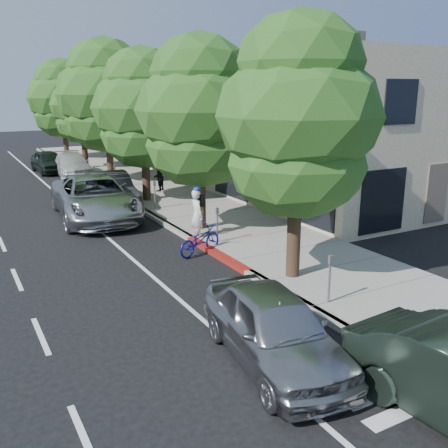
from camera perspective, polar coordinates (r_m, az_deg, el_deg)
ground at (r=16.03m, az=0.91°, el=-4.69°), size 120.00×120.00×0.00m
sidewalk at (r=23.86m, az=-3.93°, el=2.11°), size 4.60×56.00×0.15m
curb at (r=23.00m, az=-9.12°, el=1.46°), size 0.30×56.00×0.15m
curb_red_segment at (r=16.83m, az=-0.80°, el=-3.44°), size 0.32×4.00×0.15m
storefront_building at (r=35.53m, az=-0.22°, el=12.00°), size 10.00×36.00×7.00m
street_tree_0 at (r=13.94m, az=8.48°, el=11.67°), size 4.59×4.59×7.50m
street_tree_1 at (r=19.06m, az=-2.80°, el=12.53°), size 4.85×4.85×7.51m
street_tree_2 at (r=24.57m, az=-9.20°, el=12.81°), size 4.93×4.93×7.46m
street_tree_3 at (r=30.26m, az=-13.30°, el=13.99°), size 5.70×5.70×8.37m
street_tree_4 at (r=36.07m, az=-15.97°, el=12.83°), size 4.24×4.24×7.02m
street_tree_5 at (r=41.92m, az=-18.00°, el=13.40°), size 5.36×5.36×7.81m
cyclist at (r=18.41m, az=-3.08°, el=1.02°), size 0.50×0.73×1.91m
bicycle at (r=16.95m, az=-2.79°, el=-1.84°), size 1.99×1.27×0.99m
silver_suv at (r=22.19m, az=-14.55°, el=2.89°), size 3.57×6.83×1.84m
dark_sedan at (r=24.30m, az=-12.85°, el=3.80°), size 2.09×5.10×1.64m
white_pickup at (r=34.00m, az=-16.98°, el=6.50°), size 2.27×5.07×1.44m
dark_suv_far at (r=35.87m, az=-19.42°, el=6.75°), size 1.96×4.43×1.48m
near_car_a at (r=10.37m, az=5.71°, el=-11.71°), size 2.41×4.69×1.53m
pedestrian at (r=27.01m, az=-7.56°, el=5.39°), size 0.96×0.95×1.56m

